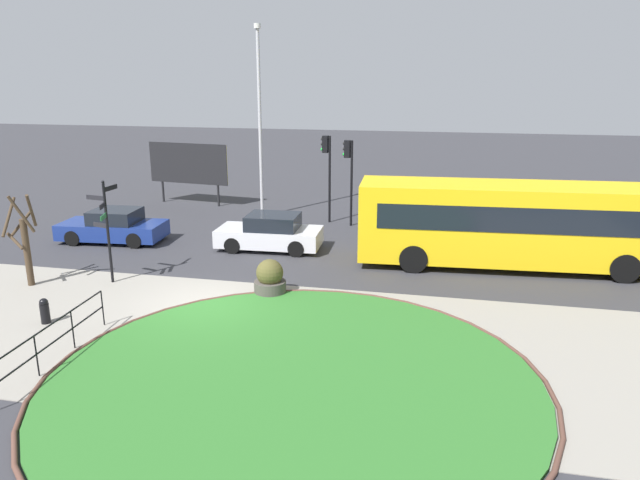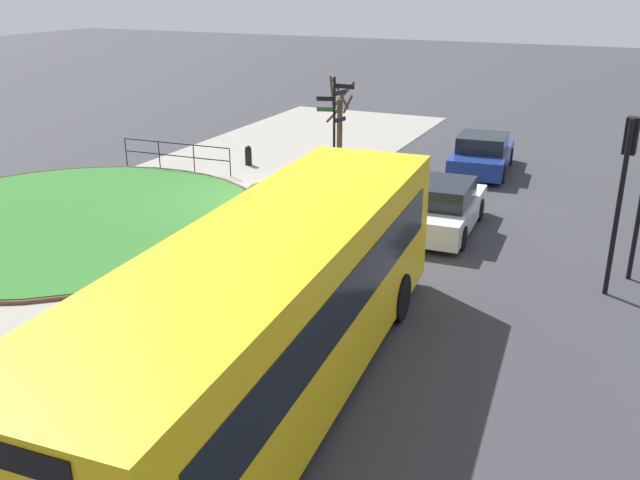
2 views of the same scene
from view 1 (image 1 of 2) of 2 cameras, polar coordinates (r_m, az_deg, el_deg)
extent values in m
plane|color=#333338|center=(18.27, -10.99, -6.25)|extent=(120.00, 120.00, 0.00)
cube|color=gray|center=(16.67, -13.57, -8.56)|extent=(32.00, 8.18, 0.02)
cylinder|color=#2D6B28|center=(13.75, -2.60, -13.39)|extent=(11.22, 11.22, 0.10)
torus|color=brown|center=(13.75, -2.60, -13.37)|extent=(11.53, 11.53, 0.11)
cylinder|color=black|center=(20.57, -19.86, 0.54)|extent=(0.09, 0.09, 3.38)
sphere|color=black|center=(20.22, -20.32, 5.30)|extent=(0.10, 0.10, 0.10)
cube|color=black|center=(20.58, -19.64, 4.79)|extent=(0.06, 0.69, 0.15)
cube|color=black|center=(20.58, -20.99, 3.86)|extent=(0.69, 0.15, 0.15)
cube|color=black|center=(20.03, -20.36, 3.12)|extent=(0.21, 0.56, 0.15)
cube|color=#195128|center=(20.11, -20.28, 2.11)|extent=(0.19, 0.56, 0.15)
cube|color=black|center=(20.76, -20.56, 1.36)|extent=(0.57, 0.19, 0.15)
cylinder|color=black|center=(18.27, -25.11, -6.50)|extent=(0.26, 0.26, 0.59)
sphere|color=black|center=(18.16, -25.24, -5.51)|extent=(0.24, 0.24, 0.24)
cube|color=black|center=(15.54, -24.48, -7.35)|extent=(0.25, 4.40, 0.03)
cube|color=black|center=(15.71, -24.29, -8.90)|extent=(0.25, 4.40, 0.03)
cylinder|color=black|center=(17.44, -20.33, -6.24)|extent=(0.04, 0.04, 1.02)
cylinder|color=black|center=(16.29, -22.86, -8.06)|extent=(0.04, 0.04, 1.02)
cylinder|color=black|center=(15.19, -25.79, -10.14)|extent=(0.04, 0.04, 1.02)
cube|color=yellow|center=(22.15, 18.26, 1.60)|extent=(11.09, 3.24, 2.75)
cube|color=black|center=(23.31, 17.85, 3.28)|extent=(9.62, 0.62, 0.88)
cube|color=black|center=(20.82, 18.91, 1.77)|extent=(9.62, 0.62, 0.88)
cylinder|color=black|center=(24.37, 25.74, -0.74)|extent=(1.02, 0.36, 1.00)
cylinder|color=black|center=(22.22, 27.43, -2.44)|extent=(1.02, 0.36, 1.00)
cylinder|color=black|center=(23.26, 9.04, -0.08)|extent=(1.02, 0.36, 1.00)
cylinder|color=black|center=(20.99, 9.04, -1.80)|extent=(1.02, 0.36, 1.00)
cube|color=navy|center=(26.11, -19.46, 0.94)|extent=(4.42, 2.21, 0.65)
cube|color=black|center=(25.90, -19.24, 2.21)|extent=(1.99, 1.80, 0.55)
cube|color=#EAEACC|center=(26.68, -24.12, 0.83)|extent=(0.04, 0.20, 0.12)
cube|color=#EAEACC|center=(27.61, -22.92, 1.43)|extent=(0.04, 0.20, 0.12)
cylinder|color=black|center=(26.06, -22.86, 0.17)|extent=(0.66, 0.27, 0.64)
cylinder|color=black|center=(27.50, -21.09, 1.11)|extent=(0.66, 0.27, 0.64)
cylinder|color=black|center=(24.83, -17.57, -0.05)|extent=(0.66, 0.27, 0.64)
cylinder|color=black|center=(26.34, -16.02, 0.95)|extent=(0.66, 0.27, 0.64)
cube|color=silver|center=(23.60, -4.93, 0.33)|extent=(4.18, 2.01, 0.68)
cube|color=black|center=(23.40, -4.58, 1.79)|extent=(2.07, 1.70, 0.58)
cube|color=#EAEACC|center=(23.69, -10.11, 0.29)|extent=(0.03, 0.20, 0.12)
cube|color=#EAEACC|center=(24.70, -9.25, 0.95)|extent=(0.03, 0.20, 0.12)
cylinder|color=black|center=(23.24, -8.49, -0.53)|extent=(0.65, 0.25, 0.64)
cylinder|color=black|center=(24.77, -7.28, 0.53)|extent=(0.65, 0.25, 0.64)
cylinder|color=black|center=(22.58, -2.33, -0.84)|extent=(0.65, 0.25, 0.64)
cylinder|color=black|center=(24.16, -1.49, 0.27)|extent=(0.65, 0.25, 0.64)
cylinder|color=black|center=(26.99, 3.07, 5.47)|extent=(0.11, 0.11, 3.93)
cube|color=black|center=(26.81, 2.69, 8.81)|extent=(0.29, 0.29, 0.78)
sphere|color=black|center=(26.83, 2.38, 9.35)|extent=(0.16, 0.16, 0.16)
sphere|color=black|center=(26.86, 2.38, 8.83)|extent=(0.16, 0.16, 0.16)
sphere|color=green|center=(26.89, 2.37, 8.31)|extent=(0.16, 0.16, 0.16)
cylinder|color=black|center=(27.61, 0.94, 5.86)|extent=(0.11, 0.11, 4.07)
cube|color=black|center=(27.44, 0.54, 9.28)|extent=(0.29, 0.29, 0.78)
sphere|color=black|center=(27.46, 0.24, 9.79)|extent=(0.16, 0.16, 0.16)
sphere|color=black|center=(27.49, 0.24, 9.29)|extent=(0.16, 0.16, 0.16)
sphere|color=green|center=(27.52, 0.24, 8.78)|extent=(0.16, 0.16, 0.16)
cylinder|color=#B7B7BC|center=(28.69, -5.84, 10.92)|extent=(0.16, 0.16, 8.81)
cylinder|color=silver|center=(28.69, -6.11, 19.96)|extent=(0.32, 0.32, 0.22)
cylinder|color=black|center=(33.56, -15.04, 5.47)|extent=(0.12, 0.12, 2.22)
cylinder|color=black|center=(31.74, -9.87, 5.21)|extent=(0.12, 0.12, 2.22)
cube|color=yellow|center=(32.45, -12.64, 7.27)|extent=(4.57, 0.71, 2.06)
cube|color=black|center=(32.39, -12.71, 7.26)|extent=(4.66, 0.63, 2.16)
cylinder|color=#47423D|center=(18.79, -4.87, -4.64)|extent=(1.02, 1.02, 0.45)
sphere|color=#4C4723|center=(18.62, -4.90, -3.18)|extent=(0.86, 0.86, 0.86)
cylinder|color=#423323|center=(21.48, -26.53, -1.12)|extent=(0.22, 0.22, 2.27)
cylinder|color=#423323|center=(20.88, -26.99, 2.24)|extent=(0.61, 0.49, 1.26)
cylinder|color=#423323|center=(21.59, -26.99, 1.44)|extent=(0.57, 0.62, 0.80)
cylinder|color=#423323|center=(21.19, -27.47, -0.09)|extent=(0.74, 0.33, 0.49)
cylinder|color=#423323|center=(21.09, -26.22, 2.58)|extent=(0.37, 0.66, 1.17)
cylinder|color=#423323|center=(21.44, -27.97, 1.99)|extent=(0.25, 0.99, 1.15)
camera|label=2|loc=(28.56, 36.47, 12.52)|focal=38.97mm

